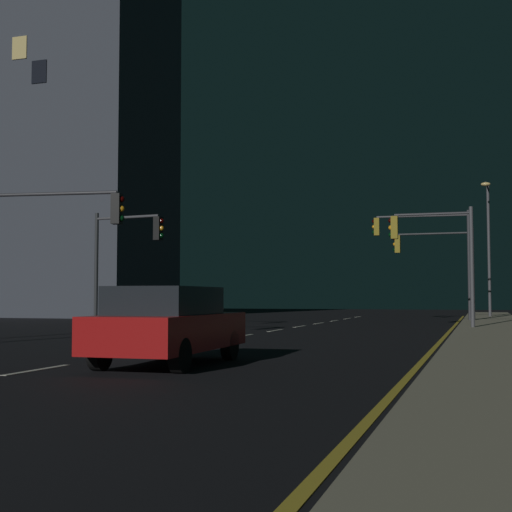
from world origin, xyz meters
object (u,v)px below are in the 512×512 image
Objects in this scene: traffic_light_far_left at (46,229)px; street_lamp_far_end at (488,237)px; traffic_light_mid_right at (427,242)px; traffic_light_near_right at (126,247)px; car at (169,324)px; traffic_light_mid_left at (436,255)px; building_distant at (59,101)px; traffic_light_near_left at (434,243)px.

street_lamp_far_end is (13.58, 26.97, 1.57)m from traffic_light_far_left.
traffic_light_mid_right is 1.18× the size of traffic_light_near_right.
car is 26.35m from traffic_light_mid_left.
building_distant reaches higher than street_lamp_far_end.
traffic_light_near_left is at bearing -87.07° from traffic_light_mid_left.
traffic_light_near_left is (12.16, 3.81, 0.14)m from traffic_light_near_right.
building_distant is at bearing 130.64° from traffic_light_near_right.
traffic_light_far_left is 1.00× the size of traffic_light_mid_left.
traffic_light_near_left is at bearing 43.67° from traffic_light_far_left.
building_distant is at bearing 122.89° from traffic_light_far_left.
traffic_light_mid_left is 0.16× the size of building_distant.
street_lamp_far_end is at bearing 78.93° from car.
car is 0.77× the size of traffic_light_mid_right.
traffic_light_far_left is 30.24m from street_lamp_far_end.
street_lamp_far_end reaches higher than car.
traffic_light_mid_right reaches higher than traffic_light_mid_left.
building_distant is (-14.59, 17.00, 11.92)m from traffic_light_near_right.
traffic_light_near_left is 32.06m from building_distant.
car is 0.91× the size of traffic_light_mid_left.
traffic_light_near_right is (-0.89, 6.94, -0.05)m from traffic_light_far_left.
traffic_light_near_right is at bearing -132.35° from traffic_light_mid_right.
traffic_light_near_right is 1.00× the size of traffic_light_near_left.
car is 0.91× the size of traffic_light_near_right.
building_distant is (-26.74, 13.19, 11.78)m from traffic_light_near_left.
traffic_light_near_left is at bearing -84.09° from traffic_light_mid_right.
building_distant is (-22.59, 30.06, 14.54)m from car.
car is at bearing -97.33° from traffic_light_mid_right.
traffic_light_mid_right is 8.35m from street_lamp_far_end.
traffic_light_near_left is (0.89, -8.55, -0.69)m from traffic_light_mid_right.
traffic_light_mid_left is (10.80, 19.83, 0.10)m from traffic_light_far_left.
street_lamp_far_end is at bearing 67.33° from traffic_light_mid_right.
traffic_light_mid_right is 21.93m from traffic_light_far_left.
traffic_light_mid_left is 9.09m from traffic_light_near_left.
traffic_light_mid_left is 29.08m from building_distant.
traffic_light_mid_right is (3.27, 25.42, 3.44)m from car.
traffic_light_mid_left reaches higher than car.
building_distant is at bearing -174.04° from street_lamp_far_end.
traffic_light_near_right is at bearing 121.49° from car.
traffic_light_mid_right is 0.19× the size of building_distant.
traffic_light_mid_right is 8.63m from traffic_light_near_left.
traffic_light_near_right is (-11.69, -12.89, -0.16)m from traffic_light_mid_left.
traffic_light_mid_right is at bearing 61.74° from traffic_light_far_left.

